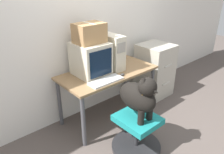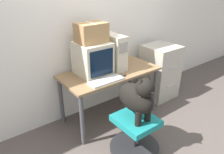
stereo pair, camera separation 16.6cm
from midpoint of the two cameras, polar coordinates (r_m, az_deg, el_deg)
The scene contains 11 objects.
ground_plane at distance 3.05m, azimuth 4.85°, elevation -12.80°, with size 12.00×12.00×0.00m, color #564C47.
wall_back at distance 3.04m, azimuth -3.52°, elevation 14.16°, with size 8.00×0.05×2.60m.
desk at distance 2.94m, azimuth 1.07°, elevation -0.11°, with size 1.32×0.65×0.71m.
crt_monitor at distance 2.77m, azimuth -3.41°, elevation 4.87°, with size 0.39×0.43×0.42m.
pc_tower at distance 2.95m, azimuth 1.80°, elevation 6.68°, with size 0.18×0.45×0.47m.
keyboard at distance 2.61m, azimuth 0.28°, elevation -0.99°, with size 0.44×0.17×0.03m.
computer_mouse at distance 2.77m, azimuth 4.77°, elevation 0.52°, with size 0.06×0.05×0.03m.
office_chair at distance 2.61m, azimuth 7.90°, elevation -14.69°, with size 0.58×0.58×0.44m.
dog at distance 2.33m, azimuth 8.73°, elevation -5.13°, with size 0.25×0.50×0.55m.
filing_cabinet at distance 3.68m, azimuth 13.54°, elevation 1.39°, with size 0.50×0.51×0.87m.
cardboard_box at distance 2.68m, azimuth -3.63°, elevation 11.47°, with size 0.35×0.26×0.24m.
Camera 2 is at (-1.59, -1.82, 1.86)m, focal length 35.00 mm.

